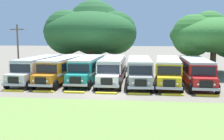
% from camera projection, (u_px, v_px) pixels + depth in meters
% --- Properties ---
extents(ground_plane, '(220.00, 220.00, 0.00)m').
position_uv_depth(ground_plane, '(107.00, 93.00, 24.63)').
color(ground_plane, slate).
extents(foreground_grass_strip, '(80.00, 10.24, 0.01)m').
position_uv_depth(foreground_grass_strip, '(91.00, 119.00, 17.00)').
color(foreground_grass_strip, olive).
rests_on(foreground_grass_strip, ground_plane).
extents(parked_bus_slot_0, '(3.16, 10.90, 2.82)m').
position_uv_depth(parked_bus_slot_0, '(39.00, 68.00, 31.02)').
color(parked_bus_slot_0, silver).
rests_on(parked_bus_slot_0, ground_plane).
extents(parked_bus_slot_1, '(3.38, 10.95, 2.82)m').
position_uv_depth(parked_bus_slot_1, '(62.00, 68.00, 30.62)').
color(parked_bus_slot_1, orange).
rests_on(parked_bus_slot_1, ground_plane).
extents(parked_bus_slot_2, '(2.74, 10.85, 2.82)m').
position_uv_depth(parked_bus_slot_2, '(88.00, 68.00, 30.93)').
color(parked_bus_slot_2, teal).
rests_on(parked_bus_slot_2, ground_plane).
extents(parked_bus_slot_3, '(2.78, 10.85, 2.82)m').
position_uv_depth(parked_bus_slot_3, '(113.00, 69.00, 30.30)').
color(parked_bus_slot_3, silver).
rests_on(parked_bus_slot_3, ground_plane).
extents(parked_bus_slot_4, '(2.98, 10.88, 2.82)m').
position_uv_depth(parked_bus_slot_4, '(139.00, 69.00, 29.55)').
color(parked_bus_slot_4, '#9E9993').
rests_on(parked_bus_slot_4, ground_plane).
extents(parked_bus_slot_5, '(3.32, 10.94, 2.82)m').
position_uv_depth(parked_bus_slot_5, '(168.00, 70.00, 29.29)').
color(parked_bus_slot_5, yellow).
rests_on(parked_bus_slot_5, ground_plane).
extents(parked_bus_slot_6, '(2.97, 10.88, 2.82)m').
position_uv_depth(parked_bus_slot_6, '(195.00, 70.00, 28.88)').
color(parked_bus_slot_6, red).
rests_on(parked_bus_slot_6, ground_plane).
extents(curb_wheelstop_0, '(2.00, 0.36, 0.15)m').
position_uv_depth(curb_wheelstop_0, '(13.00, 91.00, 25.33)').
color(curb_wheelstop_0, yellow).
rests_on(curb_wheelstop_0, ground_plane).
extents(curb_wheelstop_1, '(2.00, 0.36, 0.15)m').
position_uv_depth(curb_wheelstop_1, '(43.00, 91.00, 25.00)').
color(curb_wheelstop_1, yellow).
rests_on(curb_wheelstop_1, ground_plane).
extents(curb_wheelstop_2, '(2.00, 0.36, 0.15)m').
position_uv_depth(curb_wheelstop_2, '(74.00, 92.00, 24.66)').
color(curb_wheelstop_2, yellow).
rests_on(curb_wheelstop_2, ground_plane).
extents(curb_wheelstop_3, '(2.00, 0.36, 0.15)m').
position_uv_depth(curb_wheelstop_3, '(106.00, 93.00, 24.33)').
color(curb_wheelstop_3, yellow).
rests_on(curb_wheelstop_3, ground_plane).
extents(curb_wheelstop_4, '(2.00, 0.36, 0.15)m').
position_uv_depth(curb_wheelstop_4, '(139.00, 94.00, 23.99)').
color(curb_wheelstop_4, yellow).
rests_on(curb_wheelstop_4, ground_plane).
extents(curb_wheelstop_5, '(2.00, 0.36, 0.15)m').
position_uv_depth(curb_wheelstop_5, '(173.00, 95.00, 23.66)').
color(curb_wheelstop_5, yellow).
rests_on(curb_wheelstop_5, ground_plane).
extents(curb_wheelstop_6, '(2.00, 0.36, 0.15)m').
position_uv_depth(curb_wheelstop_6, '(207.00, 95.00, 23.33)').
color(curb_wheelstop_6, yellow).
rests_on(curb_wheelstop_6, ground_plane).
extents(broad_shade_tree, '(15.05, 15.24, 11.52)m').
position_uv_depth(broad_shade_tree, '(92.00, 31.00, 43.92)').
color(broad_shade_tree, brown).
rests_on(broad_shade_tree, ground_plane).
extents(secondary_tree, '(12.17, 11.93, 9.07)m').
position_uv_depth(secondary_tree, '(213.00, 35.00, 37.05)').
color(secondary_tree, brown).
rests_on(secondary_tree, ground_plane).
extents(utility_pole, '(1.80, 0.20, 6.72)m').
position_uv_depth(utility_pole, '(18.00, 50.00, 32.83)').
color(utility_pole, brown).
rests_on(utility_pole, ground_plane).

